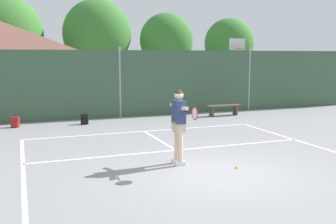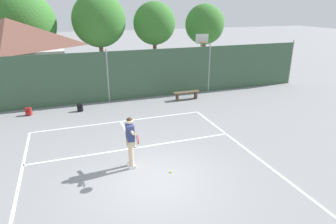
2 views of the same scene
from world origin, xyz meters
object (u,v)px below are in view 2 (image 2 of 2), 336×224
Objects in this scene: basketball_hoop at (201,53)px; backpack_red at (28,112)px; tennis_player at (130,138)px; courtside_bench at (187,94)px; backpack_black at (80,108)px; tennis_ball at (171,172)px.

basketball_hoop is 7.67× the size of backpack_red.
tennis_player is 8.31m from courtside_bench.
basketball_hoop is at bearing 12.25° from backpack_red.
tennis_player is 4.01× the size of backpack_black.
basketball_hoop is 1.91× the size of tennis_player.
tennis_ball is at bearing -120.16° from basketball_hoop.
tennis_ball is at bearing -116.46° from courtside_bench.
basketball_hoop is 8.96m from backpack_black.
tennis_ball is 7.84m from backpack_black.
courtside_bench is (3.73, 7.48, 0.33)m from tennis_ball.
basketball_hoop is at bearing 17.46° from backpack_black.
backpack_black is (2.55, -0.25, 0.00)m from backpack_red.
basketball_hoop is at bearing 50.50° from courtside_bench.
basketball_hoop is 7.67× the size of backpack_black.
tennis_player is 28.10× the size of tennis_ball.
backpack_black is at bearing -162.54° from basketball_hoop.
courtside_bench reaches higher than tennis_ball.
tennis_ball is (-5.84, -10.05, -2.28)m from basketball_hoop.
tennis_ball is 0.14× the size of backpack_red.
backpack_black reaches higher than tennis_ball.
courtside_bench is at bearing 63.54° from tennis_ball.
basketball_hoop is at bearing 59.84° from tennis_ball.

